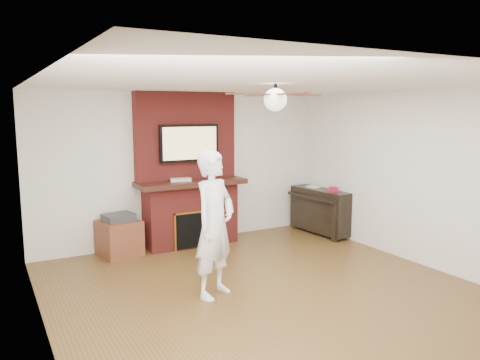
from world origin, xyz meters
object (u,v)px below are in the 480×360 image
fireplace (189,185)px  person (214,224)px  piano (320,210)px  side_table (119,236)px

fireplace → person: 2.27m
fireplace → piano: 2.43m
person → fireplace: bearing=45.2°
person → side_table: (-0.59, 2.12, -0.57)m
side_table → piano: (3.49, -0.48, 0.14)m
piano → person: bearing=-155.2°
fireplace → side_table: 1.38m
fireplace → piano: fireplace is taller
side_table → piano: piano is taller
fireplace → person: fireplace is taller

